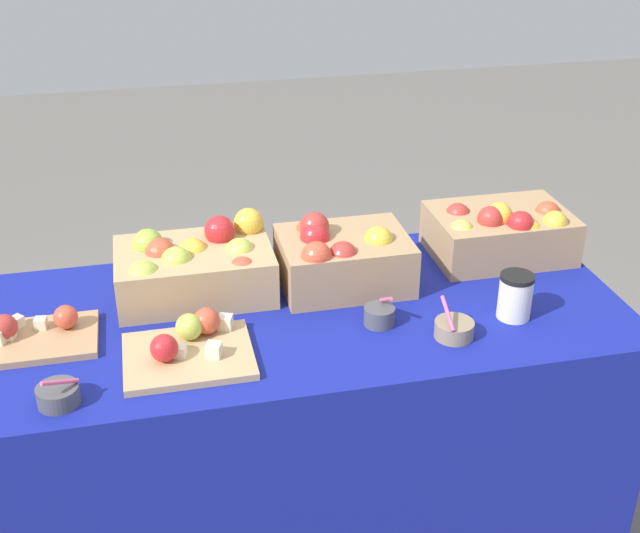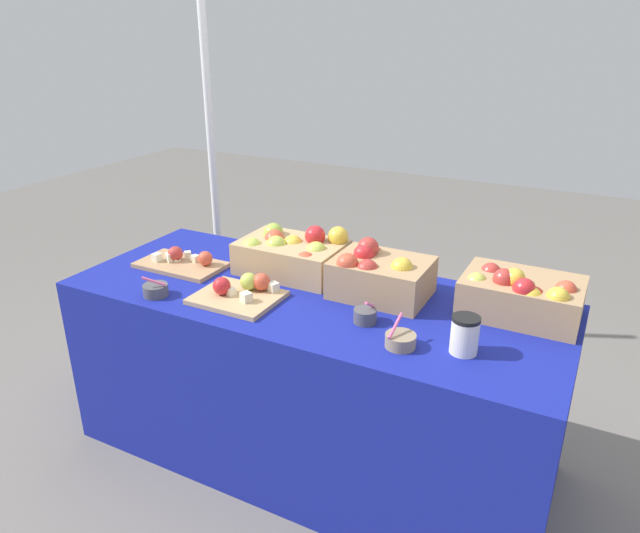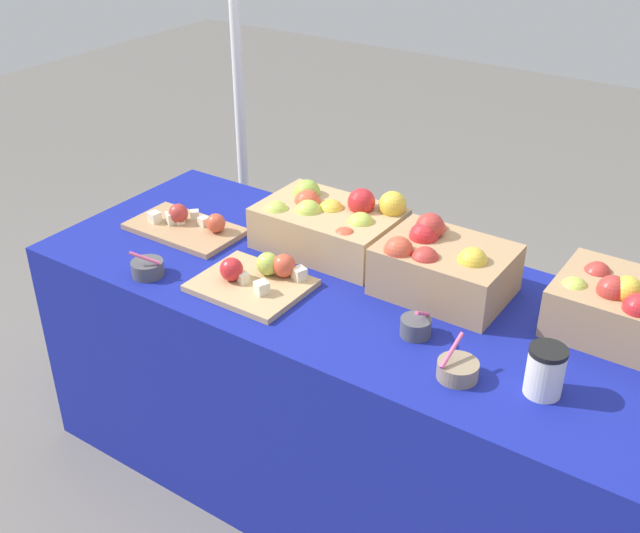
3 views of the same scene
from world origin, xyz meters
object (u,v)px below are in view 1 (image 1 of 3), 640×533
Objects in this scene: sample_bowl_mid at (58,395)px; cutting_board_front at (189,346)px; cutting_board_back at (23,337)px; apple_crate_right at (195,266)px; sample_bowl_far at (379,315)px; sample_bowl_near at (454,329)px; apple_crate_left at (502,231)px; apple_crate_middle at (341,257)px; coffee_cup at (515,296)px.

cutting_board_front is at bearing 23.44° from sample_bowl_mid.
sample_bowl_mid is (0.10, -0.27, 0.00)m from cutting_board_back.
apple_crate_right is at bearing 81.28° from cutting_board_front.
sample_bowl_far is at bearing -31.14° from apple_crate_right.
cutting_board_back is at bearing 168.97° from sample_bowl_near.
apple_crate_left is 0.96× the size of apple_crate_right.
apple_crate_middle is 0.52m from cutting_board_front.
apple_crate_left is 1.09× the size of cutting_board_back.
apple_crate_left is 0.49m from sample_bowl_near.
apple_crate_left is at bearing 7.97° from cutting_board_back.
apple_crate_left is at bearing 1.64° from apple_crate_right.
coffee_cup reaches higher than sample_bowl_mid.
apple_crate_left is 0.55m from sample_bowl_far.
sample_bowl_mid is 0.80m from sample_bowl_far.
cutting_board_front is 3.07× the size of sample_bowl_near.
coffee_cup is (0.84, -0.00, 0.04)m from cutting_board_front.
cutting_board_back is 0.29m from sample_bowl_mid.
sample_bowl_near is at bearing -162.87° from coffee_cup.
apple_crate_middle reaches higher than cutting_board_front.
sample_bowl_mid is (-0.74, -0.40, -0.06)m from apple_crate_middle.
sample_bowl_near is (0.21, -0.33, -0.06)m from apple_crate_middle.
apple_crate_left reaches higher than sample_bowl_far.
sample_bowl_near is at bearing -57.58° from apple_crate_middle.
apple_crate_right is at bearing 158.70° from coffee_cup.
apple_crate_middle reaches higher than apple_crate_left.
apple_crate_right is 0.52m from sample_bowl_far.
apple_crate_left reaches higher than cutting_board_back.
sample_bowl_far is 0.36m from coffee_cup.
apple_crate_right is at bearing -178.36° from apple_crate_left.
cutting_board_front is 0.42m from cutting_board_back.
sample_bowl_near is 0.82× the size of coffee_cup.
coffee_cup is (0.19, 0.06, 0.04)m from sample_bowl_near.
apple_crate_left is 1.14× the size of apple_crate_middle.
sample_bowl_near is 0.95m from sample_bowl_mid.
apple_crate_right reaches higher than coffee_cup.
apple_crate_middle is at bearing 28.07° from sample_bowl_mid.
sample_bowl_mid is 0.99× the size of sample_bowl_far.
apple_crate_middle reaches higher than sample_bowl_near.
apple_crate_middle is at bearing 122.42° from sample_bowl_near.
sample_bowl_far is (0.44, -0.27, -0.06)m from apple_crate_right.
cutting_board_back is (-0.84, -0.12, -0.06)m from apple_crate_middle.
apple_crate_right is 0.85m from coffee_cup.
apple_crate_left is 3.99× the size of sample_bowl_near.
sample_bowl_mid is (-1.25, -0.46, -0.06)m from apple_crate_left.
sample_bowl_near is at bearing 4.02° from sample_bowl_mid.
apple_crate_middle reaches higher than apple_crate_right.
sample_bowl_far reaches higher than cutting_board_back.
cutting_board_back is (-0.44, -0.16, -0.06)m from apple_crate_right.
apple_crate_right is (-0.40, 0.04, -0.00)m from apple_crate_middle.
sample_bowl_mid is at bearing -151.93° from apple_crate_middle.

